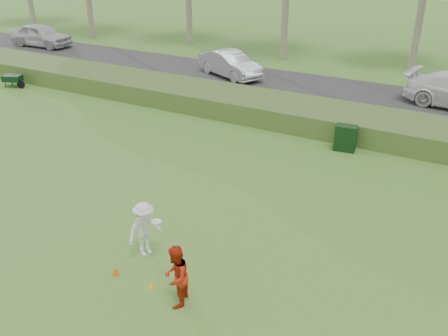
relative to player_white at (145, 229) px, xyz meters
The scene contains 11 objects.
ground 1.21m from the player_white, 51.56° to the right, with size 120.00×120.00×0.00m, color #3F7326.
reed_strip 11.29m from the player_white, 87.08° to the left, with size 80.00×3.00×0.90m, color #3F5D25.
park_road 16.30m from the player_white, 87.98° to the left, with size 80.00×6.00×0.06m, color #2D2D2D.
player_white is the anchor object (origin of this frame).
player_red 2.22m from the player_white, 34.45° to the right, with size 0.75×0.59×1.55m, color red.
cone_orange 1.30m from the player_white, 96.87° to the right, with size 0.18×0.18×0.19m, color #F74D0D.
cone_yellow 1.59m from the player_white, 47.83° to the right, with size 0.18×0.18×0.20m, color yellow.
utility_cabinet 9.72m from the player_white, 74.26° to the left, with size 0.82×0.51×1.02m, color black.
wheelbarrow 18.17m from the player_white, 150.25° to the left, with size 1.39×0.90×0.66m.
car_left 28.01m from the player_white, 142.51° to the left, with size 1.89×4.70×1.60m, color silver.
car_mid 17.64m from the player_white, 110.94° to the left, with size 1.53×4.38×1.44m, color silver.
Camera 1 is at (6.61, -7.96, 7.90)m, focal length 40.00 mm.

